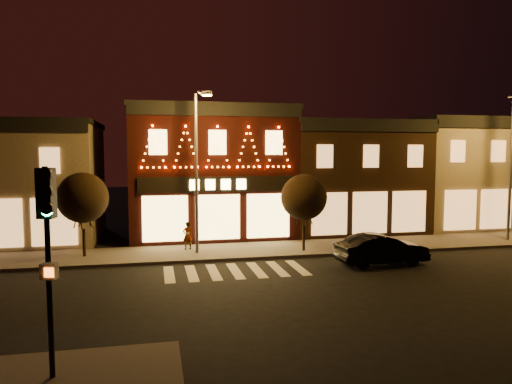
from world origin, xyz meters
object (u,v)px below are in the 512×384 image
object	(u,v)px
traffic_signal_near	(47,231)
streetlamp_mid	(198,160)
dark_sedan	(382,249)
pedestrian	(187,235)

from	to	relation	value
traffic_signal_near	streetlamp_mid	world-z (taller)	streetlamp_mid
streetlamp_mid	dark_sedan	distance (m)	10.22
streetlamp_mid	dark_sedan	xyz separation A→B (m)	(8.53, -3.65, -4.28)
traffic_signal_near	streetlamp_mid	distance (m)	14.00
traffic_signal_near	pedestrian	size ratio (longest dim) A/B	3.27
streetlamp_mid	dark_sedan	size ratio (longest dim) A/B	1.84
dark_sedan	pedestrian	size ratio (longest dim) A/B	2.96
traffic_signal_near	dark_sedan	xyz separation A→B (m)	(13.16, 9.49, -2.92)
pedestrian	streetlamp_mid	bearing A→B (deg)	90.05
streetlamp_mid	pedestrian	distance (m)	4.32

